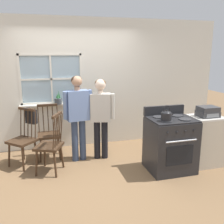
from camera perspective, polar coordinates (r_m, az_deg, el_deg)
name	(u,v)px	position (r m, az deg, el deg)	size (l,w,h in m)	color
ground_plane	(90,173)	(4.39, -5.03, -13.67)	(16.00, 16.00, 0.00)	brown
wall_back	(78,84)	(5.34, -7.78, 6.29)	(6.40, 0.16, 2.70)	silver
chair_by_window	(23,140)	(4.75, -19.70, -6.15)	(0.58, 0.58, 1.03)	#3D2819
chair_near_wall	(49,135)	(4.94, -14.18, -5.01)	(0.42, 0.41, 1.03)	#3D2819
chair_center_cluster	(50,146)	(4.35, -13.96, -7.57)	(0.53, 0.54, 1.03)	#3D2819
person_elderly_left	(78,111)	(4.59, -7.82, 0.25)	(0.55, 0.27, 1.60)	#384766
person_teen_center	(101,112)	(4.65, -2.62, 0.07)	(0.54, 0.29, 1.53)	black
stove	(170,144)	(4.42, 13.14, -7.10)	(0.76, 0.68, 1.08)	#232326
kettle	(166,115)	(4.07, 12.32, -0.71)	(0.21, 0.17, 0.25)	black
potted_plant	(58,100)	(5.26, -12.18, 2.67)	(0.15, 0.15, 0.29)	#42474C
handbag	(31,116)	(4.79, -18.04, -0.90)	(0.25, 0.25, 0.31)	black
side_counter	(204,140)	(4.84, 20.36, -6.08)	(0.55, 0.50, 0.90)	beige
stereo	(208,112)	(4.67, 21.04, 0.07)	(0.34, 0.29, 0.18)	#38383A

